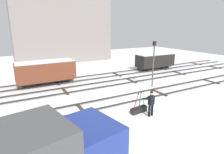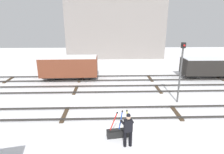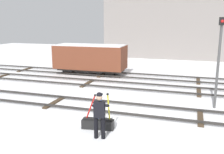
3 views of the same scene
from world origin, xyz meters
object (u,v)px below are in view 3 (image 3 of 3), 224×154
Objects in this scene: switch_lever_frame at (98,123)px; signal_post at (219,55)px; rail_worker at (100,113)px; freight_car_mid_siding at (90,57)px.

signal_post reaches higher than switch_lever_frame.
rail_worker is 6.47m from signal_post.
freight_car_mid_siding is at bearing 147.41° from signal_post.
signal_post reaches higher than rail_worker.
rail_worker is 0.40× the size of signal_post.
freight_car_mid_siding reaches higher than rail_worker.
switch_lever_frame is at bearing -138.58° from signal_post.
switch_lever_frame is 0.27× the size of freight_car_mid_siding.
rail_worker is at bearing -67.16° from freight_car_mid_siding.
signal_post is (4.14, 4.70, 1.63)m from rail_worker.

